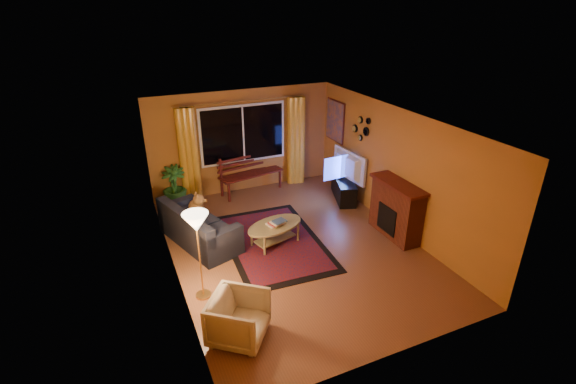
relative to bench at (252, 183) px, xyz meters
name	(u,v)px	position (x,y,z in m)	size (l,w,h in m)	color
floor	(294,247)	(-0.09, -2.75, -0.25)	(4.50, 6.00, 0.02)	brown
ceiling	(295,121)	(-0.09, -2.75, 2.27)	(4.50, 6.00, 0.02)	white
wall_back	(243,141)	(-0.09, 0.26, 1.01)	(4.50, 0.02, 2.50)	#B6712C
wall_left	(168,212)	(-2.35, -2.75, 1.01)	(0.02, 6.00, 2.50)	#B6712C
wall_right	(396,170)	(2.17, -2.75, 1.01)	(0.02, 6.00, 2.50)	#B6712C
window	(243,134)	(-0.09, 0.19, 1.21)	(2.00, 0.02, 1.30)	black
curtain_rod	(242,101)	(-0.09, 0.15, 2.01)	(0.03, 0.03, 3.20)	#BF8C3F
curtain_left	(189,156)	(-1.44, 0.13, 0.88)	(0.36, 0.36, 2.24)	gold
curtain_right	(296,141)	(1.26, 0.13, 0.88)	(0.36, 0.36, 2.24)	gold
bench	(252,183)	(0.00, 0.00, 0.00)	(1.60, 0.47, 0.48)	#46130D
potted_plant	(174,186)	(-1.86, 0.00, 0.24)	(0.54, 0.54, 0.96)	#235B1E
sofa	(199,225)	(-1.72, -1.82, 0.14)	(0.80, 1.87, 0.76)	black
dog	(196,205)	(-1.67, -1.40, 0.36)	(0.31, 0.42, 0.46)	#A26E39
armchair	(239,316)	(-1.80, -4.61, 0.14)	(0.74, 0.70, 0.77)	beige
floor_lamp	(200,257)	(-2.06, -3.49, 0.52)	(0.25, 0.25, 1.51)	#BF8C3F
rug	(273,242)	(-0.41, -2.43, -0.23)	(1.80, 2.84, 0.02)	maroon
coffee_table	(275,234)	(-0.39, -2.49, -0.03)	(1.18, 1.18, 0.43)	#968B5A
tv_console	(344,189)	(1.90, -1.25, 0.00)	(0.39, 1.17, 0.49)	black
television	(345,166)	(1.90, -1.25, 0.59)	(1.20, 0.16, 0.69)	black
fireplace	(396,211)	(1.96, -3.15, 0.31)	(0.40, 1.20, 1.10)	maroon
mirror_cluster	(361,127)	(2.12, -1.45, 1.56)	(0.06, 0.60, 0.56)	black
painting	(335,121)	(2.13, -0.30, 1.41)	(0.04, 0.76, 0.96)	orange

